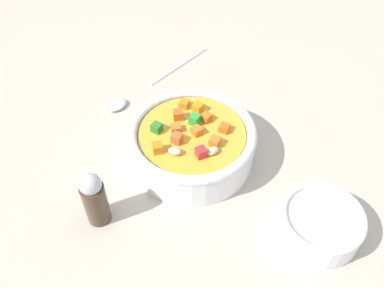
% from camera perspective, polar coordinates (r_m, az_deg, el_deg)
% --- Properties ---
extents(ground_plane, '(1.40, 1.40, 0.02)m').
position_cam_1_polar(ground_plane, '(0.59, 0.00, -2.44)').
color(ground_plane, '#BAB2A0').
extents(soup_bowl_main, '(0.17, 0.17, 0.06)m').
position_cam_1_polar(soup_bowl_main, '(0.56, -0.00, 0.20)').
color(soup_bowl_main, white).
rests_on(soup_bowl_main, ground_plane).
extents(spoon, '(0.21, 0.13, 0.01)m').
position_cam_1_polar(spoon, '(0.69, -6.60, 7.87)').
color(spoon, silver).
rests_on(spoon, ground_plane).
extents(side_bowl_small, '(0.10, 0.10, 0.04)m').
position_cam_1_polar(side_bowl_small, '(0.52, 17.39, -10.45)').
color(side_bowl_small, white).
rests_on(side_bowl_small, ground_plane).
extents(pepper_shaker, '(0.03, 0.03, 0.08)m').
position_cam_1_polar(pepper_shaker, '(0.50, -13.38, -7.39)').
color(pepper_shaker, '#4C3828').
rests_on(pepper_shaker, ground_plane).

